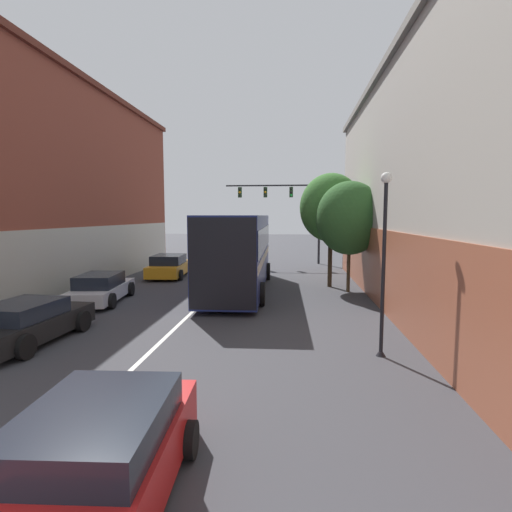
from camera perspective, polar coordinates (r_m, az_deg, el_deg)
name	(u,v)px	position (r m, az deg, el deg)	size (l,w,h in m)	color
lane_center_line	(210,295)	(19.07, -6.63, -5.61)	(0.14, 46.24, 0.01)	silver
bus	(239,249)	(19.97, -2.47, 1.04)	(3.13, 11.10, 3.77)	navy
hatchback_foreground	(90,469)	(5.91, -22.57, -26.28)	(2.28, 4.46, 1.37)	red
parked_car_left_near	(169,266)	(25.21, -12.26, -1.43)	(2.40, 4.74, 1.37)	orange
parked_car_left_mid	(101,288)	(18.64, -21.25, -4.34)	(2.31, 4.46, 1.26)	silver
parked_car_left_far	(27,323)	(13.69, -29.87, -8.25)	(2.22, 4.30, 1.26)	black
traffic_signal_gantry	(288,203)	(31.40, 4.59, 7.57)	(7.39, 0.36, 6.40)	black
street_lamp	(384,259)	(10.98, 17.79, -0.40)	(0.28, 0.28, 4.87)	black
street_tree_near	(350,218)	(20.02, 13.23, 5.28)	(3.26, 2.93, 5.43)	#4C3823
street_tree_far	(331,208)	(21.31, 10.66, 6.77)	(3.24, 2.92, 5.96)	#3D2D1E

